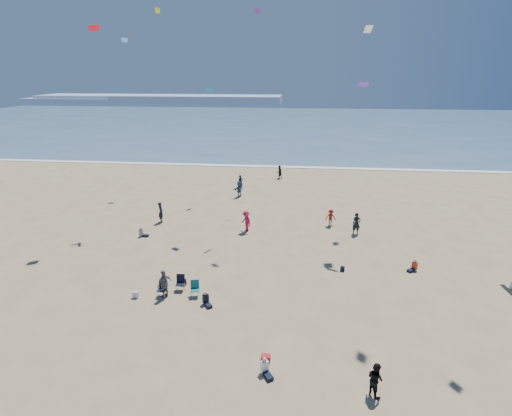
# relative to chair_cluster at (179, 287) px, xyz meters

# --- Properties ---
(ocean) EXTENTS (220.00, 100.00, 0.06)m
(ocean) POSITION_rel_chair_cluster_xyz_m (2.92, 85.69, -0.47)
(ocean) COLOR #476B84
(ocean) RESTS_ON ground
(surf_line) EXTENTS (220.00, 1.20, 0.08)m
(surf_line) POSITION_rel_chair_cluster_xyz_m (2.92, 35.69, -0.46)
(surf_line) COLOR white
(surf_line) RESTS_ON ground
(headland_far) EXTENTS (110.00, 20.00, 3.20)m
(headland_far) POSITION_rel_chair_cluster_xyz_m (-57.08, 160.69, 1.10)
(headland_far) COLOR #7A8EA8
(headland_far) RESTS_ON ground
(headland_near) EXTENTS (40.00, 14.00, 2.00)m
(headland_near) POSITION_rel_chair_cluster_xyz_m (-97.08, 155.69, 0.50)
(headland_near) COLOR #7A8EA8
(headland_near) RESTS_ON ground
(standing_flyers) EXTENTS (33.08, 43.07, 1.90)m
(standing_flyers) POSITION_rel_chair_cluster_xyz_m (5.35, 4.87, 0.35)
(standing_flyers) COLOR black
(standing_flyers) RESTS_ON ground
(seated_group) EXTENTS (22.04, 26.59, 0.84)m
(seated_group) POSITION_rel_chair_cluster_xyz_m (5.62, -2.16, -0.08)
(seated_group) COLOR white
(seated_group) RESTS_ON ground
(chair_cluster) EXTENTS (2.68, 1.45, 1.00)m
(chair_cluster) POSITION_rel_chair_cluster_xyz_m (0.00, 0.00, 0.00)
(chair_cluster) COLOR black
(chair_cluster) RESTS_ON ground
(white_tote) EXTENTS (0.35, 0.20, 0.40)m
(white_tote) POSITION_rel_chair_cluster_xyz_m (-2.53, -0.68, -0.30)
(white_tote) COLOR silver
(white_tote) RESTS_ON ground
(black_backpack) EXTENTS (0.30, 0.22, 0.38)m
(black_backpack) POSITION_rel_chair_cluster_xyz_m (-0.05, 1.16, -0.31)
(black_backpack) COLOR black
(black_backpack) RESTS_ON ground
(cooler) EXTENTS (0.45, 0.30, 0.30)m
(cooler) POSITION_rel_chair_cluster_xyz_m (5.85, -5.38, -0.35)
(cooler) COLOR red
(cooler) RESTS_ON ground
(navy_bag) EXTENTS (0.28, 0.18, 0.34)m
(navy_bag) POSITION_rel_chair_cluster_xyz_m (10.32, 4.23, -0.33)
(navy_bag) COLOR black
(navy_bag) RESTS_ON ground
(kites_aloft) EXTENTS (44.70, 41.46, 25.25)m
(kites_aloft) POSITION_rel_chair_cluster_xyz_m (12.41, 4.71, 14.05)
(kites_aloft) COLOR #0976C5
(kites_aloft) RESTS_ON ground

